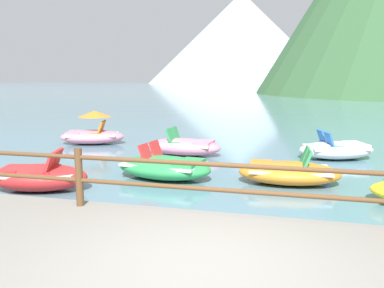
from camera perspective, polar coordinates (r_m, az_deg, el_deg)
The scene contains 9 objects.
ground_plane at distance 44.27m, azimuth 13.12°, elevation 6.07°, with size 200.00×200.00×0.00m, color slate.
dock_railing at distance 6.01m, azimuth 4.60°, elevation -5.07°, with size 23.92×0.12×0.95m.
pedal_boat_1 at distance 13.14m, azimuth 19.57°, elevation -0.73°, with size 2.58×2.04×0.86m.
pedal_boat_2 at distance 10.01m, azimuth -3.89°, elevation -3.20°, with size 2.60×1.71×0.88m.
pedal_boat_3 at distance 15.50m, azimuth -13.79°, elevation 1.52°, with size 2.61×1.90×1.22m.
pedal_boat_4 at distance 9.56m, azimuth -20.66°, elevation -4.30°, with size 2.32×1.60×0.90m.
pedal_boat_5 at distance 9.76m, azimuth 13.40°, elevation -3.86°, with size 2.44×1.46×0.85m.
pedal_boat_6 at distance 12.93m, azimuth -1.14°, elevation -0.30°, with size 2.50×1.33×0.86m.
distant_peak at distance 136.87m, azimuth 6.88°, elevation 14.47°, with size 60.35×60.35×28.81m, color #A8B2C1.
Camera 1 is at (0.97, -4.19, 2.49)m, focal length 38.04 mm.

